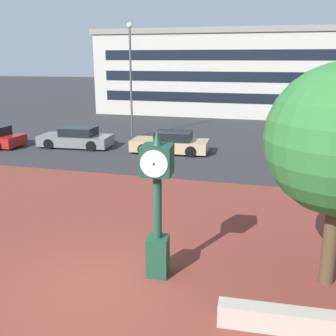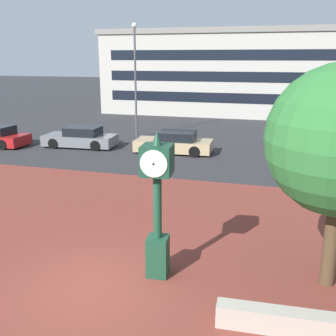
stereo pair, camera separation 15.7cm
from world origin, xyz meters
TOP-DOWN VIEW (x-y plane):
  - ground_plane at (0.00, 0.00)m, footprint 200.00×200.00m
  - plaza_brick_paving at (0.00, 2.72)m, footprint 44.00×13.45m
  - planter_wall at (4.71, -0.43)m, footprint 3.22×0.57m
  - street_clock at (1.33, 1.02)m, footprint 0.79×0.85m
  - car_street_near at (-1.92, 14.63)m, footprint 4.61×2.14m
  - car_street_mid at (-8.01, 14.52)m, footprint 4.59×2.17m
  - civic_building at (-0.58, 36.44)m, footprint 26.40×14.78m
  - street_lamp_post at (-5.75, 18.48)m, footprint 0.36×0.36m

SIDE VIEW (x-z plane):
  - ground_plane at x=0.00m, z-range 0.00..0.00m
  - plaza_brick_paving at x=0.00m, z-range 0.00..0.01m
  - planter_wall at x=4.71m, z-range 0.00..0.50m
  - car_street_near at x=-1.92m, z-range -0.07..1.21m
  - car_street_mid at x=-8.01m, z-range -0.07..1.21m
  - street_clock at x=1.33m, z-range 0.14..3.94m
  - civic_building at x=-0.58m, z-range 0.01..8.09m
  - street_lamp_post at x=-5.75m, z-range 0.77..8.47m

